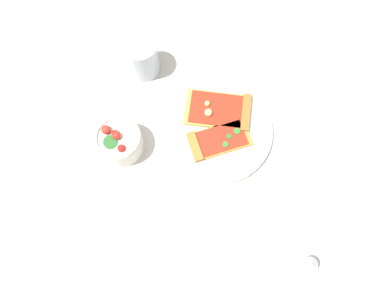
{
  "coord_description": "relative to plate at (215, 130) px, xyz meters",
  "views": [
    {
      "loc": [
        0.32,
        0.03,
        0.86
      ],
      "look_at": [
        0.02,
        -0.05,
        0.03
      ],
      "focal_mm": 35.54,
      "sensor_mm": 36.0,
      "label": 1
    }
  ],
  "objects": [
    {
      "name": "ground_plane",
      "position": [
        0.04,
        0.0,
        -0.01
      ],
      "size": [
        2.4,
        2.4,
        0.0
      ],
      "primitive_type": "plane",
      "color": "beige",
      "rests_on": "ground"
    },
    {
      "name": "plate",
      "position": [
        0.0,
        0.0,
        0.0
      ],
      "size": [
        0.27,
        0.27,
        0.01
      ],
      "primitive_type": "cylinder",
      "color": "silver",
      "rests_on": "ground_plane"
    },
    {
      "name": "pizza_slice_near",
      "position": [
        -0.05,
        0.0,
        0.01
      ],
      "size": [
        0.12,
        0.17,
        0.03
      ],
      "color": "gold",
      "rests_on": "plate"
    },
    {
      "name": "pizza_slice_far",
      "position": [
        0.03,
        0.01,
        0.01
      ],
      "size": [
        0.14,
        0.16,
        0.02
      ],
      "color": "gold",
      "rests_on": "plate"
    },
    {
      "name": "salad_bowl",
      "position": [
        0.1,
        -0.21,
        0.03
      ],
      "size": [
        0.11,
        0.11,
        0.08
      ],
      "color": "white",
      "rests_on": "ground_plane"
    },
    {
      "name": "soda_glass",
      "position": [
        -0.12,
        -0.22,
        0.04
      ],
      "size": [
        0.08,
        0.08,
        0.1
      ],
      "color": "silver",
      "rests_on": "ground_plane"
    },
    {
      "name": "pepper_shaker",
      "position": [
        0.26,
        0.25,
        0.03
      ],
      "size": [
        0.03,
        0.03,
        0.08
      ],
      "color": "silver",
      "rests_on": "ground_plane"
    }
  ]
}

